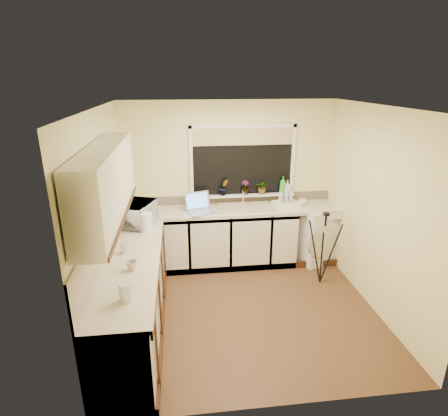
% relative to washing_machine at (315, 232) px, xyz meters
% --- Properties ---
extents(floor, '(3.20, 3.20, 0.00)m').
position_rel_washing_machine_xyz_m(floor, '(-1.33, -1.21, -0.44)').
color(floor, brown).
rests_on(floor, ground).
extents(ceiling, '(3.20, 3.20, 0.00)m').
position_rel_washing_machine_xyz_m(ceiling, '(-1.33, -1.21, 2.01)').
color(ceiling, white).
rests_on(ceiling, ground).
extents(wall_back, '(3.20, 0.00, 3.20)m').
position_rel_washing_machine_xyz_m(wall_back, '(-1.33, 0.29, 0.78)').
color(wall_back, '#FCEFA8').
rests_on(wall_back, ground).
extents(wall_front, '(3.20, 0.00, 3.20)m').
position_rel_washing_machine_xyz_m(wall_front, '(-1.33, -2.71, 0.78)').
color(wall_front, '#FCEFA8').
rests_on(wall_front, ground).
extents(wall_left, '(0.00, 3.00, 3.00)m').
position_rel_washing_machine_xyz_m(wall_left, '(-2.93, -1.21, 0.78)').
color(wall_left, '#FCEFA8').
rests_on(wall_left, ground).
extents(wall_right, '(0.00, 3.00, 3.00)m').
position_rel_washing_machine_xyz_m(wall_right, '(0.27, -1.21, 0.78)').
color(wall_right, '#FCEFA8').
rests_on(wall_right, ground).
extents(base_cabinet_back, '(2.55, 0.60, 0.86)m').
position_rel_washing_machine_xyz_m(base_cabinet_back, '(-1.65, -0.01, -0.01)').
color(base_cabinet_back, silver).
rests_on(base_cabinet_back, floor).
extents(base_cabinet_left, '(0.54, 2.40, 0.86)m').
position_rel_washing_machine_xyz_m(base_cabinet_left, '(-2.63, -1.51, -0.01)').
color(base_cabinet_left, silver).
rests_on(base_cabinet_left, floor).
extents(worktop_back, '(3.20, 0.60, 0.04)m').
position_rel_washing_machine_xyz_m(worktop_back, '(-1.33, -0.01, 0.44)').
color(worktop_back, beige).
rests_on(worktop_back, base_cabinet_back).
extents(worktop_left, '(0.60, 2.40, 0.04)m').
position_rel_washing_machine_xyz_m(worktop_left, '(-2.63, -1.51, 0.44)').
color(worktop_left, beige).
rests_on(worktop_left, base_cabinet_left).
extents(upper_cabinet, '(0.28, 1.90, 0.70)m').
position_rel_washing_machine_xyz_m(upper_cabinet, '(-2.77, -1.66, 1.36)').
color(upper_cabinet, silver).
rests_on(upper_cabinet, wall_left).
extents(splashback_left, '(0.02, 2.40, 0.45)m').
position_rel_washing_machine_xyz_m(splashback_left, '(-2.91, -1.51, 0.68)').
color(splashback_left, beige).
rests_on(splashback_left, wall_left).
extents(splashback_back, '(3.20, 0.02, 0.14)m').
position_rel_washing_machine_xyz_m(splashback_back, '(-1.33, 0.28, 0.53)').
color(splashback_back, beige).
rests_on(splashback_back, wall_back).
extents(window_glass, '(1.50, 0.02, 1.00)m').
position_rel_washing_machine_xyz_m(window_glass, '(-1.13, 0.28, 1.11)').
color(window_glass, black).
rests_on(window_glass, wall_back).
extents(window_blind, '(1.50, 0.02, 0.25)m').
position_rel_washing_machine_xyz_m(window_blind, '(-1.13, 0.25, 1.48)').
color(window_blind, tan).
rests_on(window_blind, wall_back).
extents(windowsill, '(1.60, 0.14, 0.03)m').
position_rel_washing_machine_xyz_m(windowsill, '(-1.13, 0.22, 0.59)').
color(windowsill, white).
rests_on(windowsill, wall_back).
extents(sink, '(0.82, 0.46, 0.03)m').
position_rel_washing_machine_xyz_m(sink, '(-1.13, -0.01, 0.47)').
color(sink, tan).
rests_on(sink, worktop_back).
extents(faucet, '(0.03, 0.03, 0.24)m').
position_rel_washing_machine_xyz_m(faucet, '(-1.13, 0.17, 0.58)').
color(faucet, silver).
rests_on(faucet, worktop_back).
extents(washing_machine, '(0.81, 0.79, 0.89)m').
position_rel_washing_machine_xyz_m(washing_machine, '(0.00, 0.00, 0.00)').
color(washing_machine, white).
rests_on(washing_machine, floor).
extents(laptop, '(0.46, 0.44, 0.27)m').
position_rel_washing_machine_xyz_m(laptop, '(-1.80, -0.07, 0.53)').
color(laptop, '#9D9DA4').
rests_on(laptop, worktop_back).
extents(kettle, '(0.17, 0.17, 0.22)m').
position_rel_washing_machine_xyz_m(kettle, '(-2.53, -0.68, 0.57)').
color(kettle, white).
rests_on(kettle, worktop_left).
extents(dish_rack, '(0.41, 0.33, 0.06)m').
position_rel_washing_machine_xyz_m(dish_rack, '(-0.49, 0.03, 0.48)').
color(dish_rack, white).
rests_on(dish_rack, worktop_back).
extents(tripod, '(0.54, 0.54, 1.05)m').
position_rel_washing_machine_xyz_m(tripod, '(-0.16, -0.73, 0.08)').
color(tripod, black).
rests_on(tripod, floor).
extents(glass_jug, '(0.12, 0.12, 0.17)m').
position_rel_washing_machine_xyz_m(glass_jug, '(-2.58, -2.26, 0.54)').
color(glass_jug, silver).
rests_on(glass_jug, worktop_left).
extents(steel_jar, '(0.08, 0.08, 0.11)m').
position_rel_washing_machine_xyz_m(steel_jar, '(-2.71, -1.32, 0.51)').
color(steel_jar, silver).
rests_on(steel_jar, worktop_left).
extents(microwave, '(0.53, 0.63, 0.30)m').
position_rel_washing_machine_xyz_m(microwave, '(-2.65, -0.46, 0.60)').
color(microwave, white).
rests_on(microwave, worktop_left).
extents(plant_b, '(0.16, 0.13, 0.25)m').
position_rel_washing_machine_xyz_m(plant_b, '(-1.42, 0.20, 0.73)').
color(plant_b, '#999999').
rests_on(plant_b, windowsill).
extents(plant_c, '(0.14, 0.14, 0.22)m').
position_rel_washing_machine_xyz_m(plant_c, '(-1.09, 0.22, 0.71)').
color(plant_c, '#999999').
rests_on(plant_c, windowsill).
extents(plant_d, '(0.23, 0.21, 0.21)m').
position_rel_washing_machine_xyz_m(plant_d, '(-0.82, 0.20, 0.71)').
color(plant_d, '#999999').
rests_on(plant_d, windowsill).
extents(soap_bottle_green, '(0.10, 0.10, 0.27)m').
position_rel_washing_machine_xyz_m(soap_bottle_green, '(-0.50, 0.21, 0.74)').
color(soap_bottle_green, green).
rests_on(soap_bottle_green, windowsill).
extents(soap_bottle_clear, '(0.09, 0.09, 0.20)m').
position_rel_washing_machine_xyz_m(soap_bottle_clear, '(-0.43, 0.20, 0.71)').
color(soap_bottle_clear, '#999999').
rests_on(soap_bottle_clear, windowsill).
extents(cup_back, '(0.15, 0.15, 0.10)m').
position_rel_washing_machine_xyz_m(cup_back, '(-0.23, 0.03, 0.50)').
color(cup_back, white).
rests_on(cup_back, worktop_back).
extents(cup_left, '(0.14, 0.14, 0.10)m').
position_rel_washing_machine_xyz_m(cup_left, '(-2.59, -1.72, 0.51)').
color(cup_left, '#C2B1A0').
rests_on(cup_left, worktop_left).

